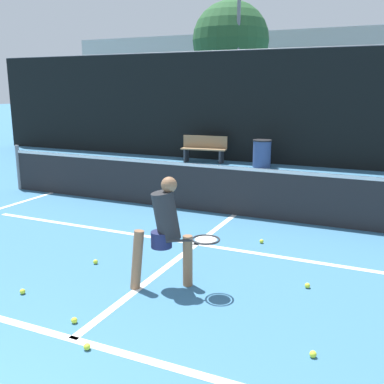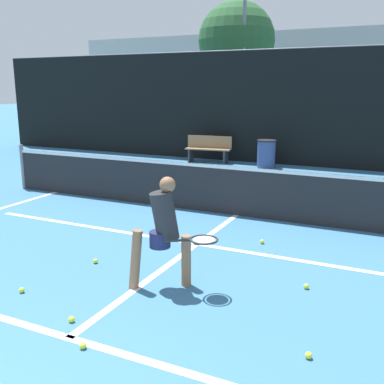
# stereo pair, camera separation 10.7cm
# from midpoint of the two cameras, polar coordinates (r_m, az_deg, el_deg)

# --- Properties ---
(court_baseline_near) EXTENTS (11.00, 0.10, 0.01)m
(court_baseline_near) POSITION_cam_midpoint_polar(r_m,az_deg,el_deg) (4.80, -14.72, -17.48)
(court_baseline_near) COLOR white
(court_baseline_near) RESTS_ON ground
(court_service_line) EXTENTS (8.25, 0.10, 0.01)m
(court_service_line) POSITION_cam_midpoint_polar(r_m,az_deg,el_deg) (7.13, 1.07, -6.62)
(court_service_line) COLOR white
(court_service_line) RESTS_ON ground
(court_center_mark) EXTENTS (0.10, 4.83, 0.01)m
(court_center_mark) POSITION_cam_midpoint_polar(r_m,az_deg,el_deg) (6.62, -1.08, -8.20)
(court_center_mark) COLOR white
(court_center_mark) RESTS_ON ground
(net) EXTENTS (11.09, 0.09, 1.07)m
(net) POSITION_cam_midpoint_polar(r_m,az_deg,el_deg) (8.61, 6.10, 0.32)
(net) COLOR slate
(net) RESTS_ON ground
(fence_back) EXTENTS (24.00, 0.06, 3.58)m
(fence_back) POSITION_cam_midpoint_polar(r_m,az_deg,el_deg) (14.39, 14.61, 10.24)
(fence_back) COLOR black
(fence_back) RESTS_ON ground
(player_practicing) EXTENTS (1.15, 0.58, 1.39)m
(player_practicing) POSITION_cam_midpoint_polar(r_m,az_deg,el_deg) (5.43, -2.99, -4.63)
(player_practicing) COLOR #8C6042
(player_practicing) RESTS_ON ground
(tennis_ball_scattered_1) EXTENTS (0.07, 0.07, 0.07)m
(tennis_ball_scattered_1) POSITION_cam_midpoint_polar(r_m,az_deg,el_deg) (4.59, -13.00, -18.48)
(tennis_ball_scattered_1) COLOR #D1E033
(tennis_ball_scattered_1) RESTS_ON ground
(tennis_ball_scattered_2) EXTENTS (0.07, 0.07, 0.07)m
(tennis_ball_scattered_2) POSITION_cam_midpoint_polar(r_m,az_deg,el_deg) (5.06, -14.44, -15.38)
(tennis_ball_scattered_2) COLOR #D1E033
(tennis_ball_scattered_2) RESTS_ON ground
(tennis_ball_scattered_5) EXTENTS (0.07, 0.07, 0.07)m
(tennis_ball_scattered_5) POSITION_cam_midpoint_polar(r_m,az_deg,el_deg) (4.49, 15.30, -19.38)
(tennis_ball_scattered_5) COLOR #D1E033
(tennis_ball_scattered_5) RESTS_ON ground
(tennis_ball_scattered_7) EXTENTS (0.07, 0.07, 0.07)m
(tennis_ball_scattered_7) POSITION_cam_midpoint_polar(r_m,az_deg,el_deg) (6.51, -11.70, -8.59)
(tennis_ball_scattered_7) COLOR #D1E033
(tennis_ball_scattered_7) RESTS_ON ground
(tennis_ball_scattered_8) EXTENTS (0.07, 0.07, 0.07)m
(tennis_ball_scattered_8) POSITION_cam_midpoint_polar(r_m,az_deg,el_deg) (5.81, 14.84, -11.51)
(tennis_ball_scattered_8) COLOR #D1E033
(tennis_ball_scattered_8) RESTS_ON ground
(tennis_ball_scattered_10) EXTENTS (0.07, 0.07, 0.07)m
(tennis_ball_scattered_10) POSITION_cam_midpoint_polar(r_m,az_deg,el_deg) (5.88, -20.31, -11.61)
(tennis_ball_scattered_10) COLOR #D1E033
(tennis_ball_scattered_10) RESTS_ON ground
(tennis_ball_scattered_11) EXTENTS (0.07, 0.07, 0.07)m
(tennis_ball_scattered_11) POSITION_cam_midpoint_polar(r_m,az_deg,el_deg) (7.23, 9.33, -6.24)
(tennis_ball_scattered_11) COLOR #D1E033
(tennis_ball_scattered_11) RESTS_ON ground
(courtside_bench) EXTENTS (1.53, 0.57, 0.86)m
(courtside_bench) POSITION_cam_midpoint_polar(r_m,az_deg,el_deg) (14.77, 2.33, 5.58)
(courtside_bench) COLOR olive
(courtside_bench) RESTS_ON ground
(trash_bin) EXTENTS (0.58, 0.58, 0.85)m
(trash_bin) POSITION_cam_midpoint_polar(r_m,az_deg,el_deg) (14.02, 9.63, 4.83)
(trash_bin) COLOR #384C7F
(trash_bin) RESTS_ON ground
(parked_car) EXTENTS (1.88, 4.44, 1.47)m
(parked_car) POSITION_cam_midpoint_polar(r_m,az_deg,el_deg) (17.99, 6.35, 7.38)
(parked_car) COLOR navy
(parked_car) RESTS_ON ground
(floodlight_mast) EXTENTS (1.10, 0.24, 9.46)m
(floodlight_mast) POSITION_cam_midpoint_polar(r_m,az_deg,el_deg) (21.17, 6.88, 22.63)
(floodlight_mast) COLOR slate
(floodlight_mast) RESTS_ON ground
(tree_west) EXTENTS (3.64, 3.64, 6.40)m
(tree_west) POSITION_cam_midpoint_polar(r_m,az_deg,el_deg) (22.62, 5.81, 18.57)
(tree_west) COLOR brown
(tree_west) RESTS_ON ground
(building_far) EXTENTS (36.00, 2.40, 5.61)m
(building_far) POSITION_cam_midpoint_polar(r_m,az_deg,el_deg) (28.11, 20.39, 13.18)
(building_far) COLOR #B2ADA3
(building_far) RESTS_ON ground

